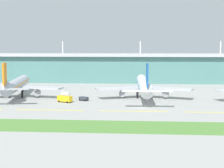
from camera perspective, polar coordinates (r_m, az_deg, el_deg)
ground_plane at (r=150.20m, az=4.64°, el=-3.87°), size 600.00×600.00×0.00m
terminal_building at (r=259.60m, az=4.55°, el=2.66°), size 288.00×34.00×29.61m
airliner_near_middle at (r=186.40m, az=-15.21°, el=-0.12°), size 48.13×62.20×18.90m
airliner_center at (r=178.69m, az=5.14°, el=-0.19°), size 48.78×71.66×18.90m
taxiway_stripe_mid_west at (r=146.92m, az=-9.97°, el=-4.16°), size 28.00×0.70×0.04m
taxiway_stripe_centre at (r=142.42m, az=3.45°, el=-4.40°), size 28.00×0.70×0.04m
taxiway_stripe_mid_east at (r=145.93m, az=16.96°, el=-4.40°), size 28.00×0.70×0.04m
grass_verge at (r=115.03m, az=4.72°, el=-6.92°), size 300.00×18.00×0.10m
fuel_truck at (r=165.65m, az=-7.58°, el=-2.18°), size 7.59×5.63×4.95m
pushback_tug at (r=170.03m, az=-4.59°, el=-2.33°), size 5.00×4.39×1.85m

